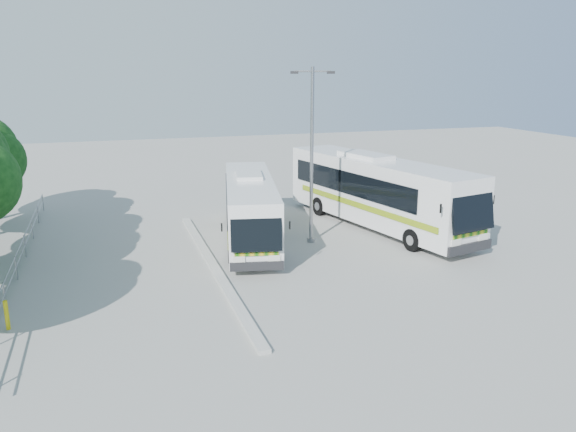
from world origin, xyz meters
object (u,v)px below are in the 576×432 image
object	(u,v)px
coach_main	(250,207)
coach_adjacent	(377,191)
lamppost	(312,148)
bollard	(7,315)

from	to	relation	value
coach_main	coach_adjacent	bearing A→B (deg)	13.05
lamppost	bollard	bearing A→B (deg)	-136.41
coach_main	bollard	distance (m)	12.34
coach_adjacent	bollard	distance (m)	18.48
coach_adjacent	lamppost	distance (m)	5.19
bollard	lamppost	bearing A→B (deg)	25.08
coach_adjacent	bollard	bearing A→B (deg)	-168.70
lamppost	coach_main	bearing A→B (deg)	172.64
coach_main	bollard	size ratio (longest dim) A/B	11.20
coach_main	coach_adjacent	xyz separation A→B (m)	(6.94, 0.15, 0.33)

